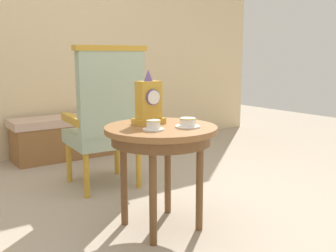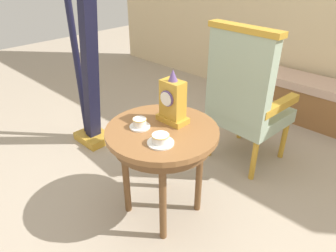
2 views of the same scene
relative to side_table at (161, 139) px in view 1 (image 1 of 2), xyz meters
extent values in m
plane|color=tan|center=(-0.02, 0.05, -0.57)|extent=(10.00, 10.00, 0.00)
cube|color=beige|center=(-0.02, 2.30, 0.83)|extent=(6.00, 0.10, 2.80)
cylinder|color=brown|center=(0.00, 0.00, 0.06)|extent=(0.68, 0.68, 0.03)
cylinder|color=brown|center=(0.00, 0.00, 0.01)|extent=(0.60, 0.60, 0.07)
cylinder|color=brown|center=(0.17, 0.17, -0.26)|extent=(0.04, 0.04, 0.61)
cylinder|color=brown|center=(-0.17, 0.17, -0.26)|extent=(0.04, 0.04, 0.61)
cylinder|color=brown|center=(-0.17, -0.17, -0.26)|extent=(0.04, 0.04, 0.61)
cylinder|color=brown|center=(0.17, -0.17, -0.26)|extent=(0.04, 0.04, 0.61)
cylinder|color=white|center=(-0.11, -0.08, 0.08)|extent=(0.12, 0.12, 0.01)
cylinder|color=white|center=(-0.11, -0.08, 0.11)|extent=(0.08, 0.08, 0.05)
torus|color=gold|center=(-0.11, -0.08, 0.14)|extent=(0.08, 0.08, 0.00)
cylinder|color=white|center=(0.11, -0.12, 0.08)|extent=(0.15, 0.15, 0.01)
cylinder|color=white|center=(0.11, -0.12, 0.11)|extent=(0.09, 0.09, 0.05)
torus|color=gold|center=(0.11, -0.12, 0.13)|extent=(0.10, 0.10, 0.00)
cube|color=gold|center=(-0.02, 0.11, 0.10)|extent=(0.19, 0.11, 0.04)
cube|color=gold|center=(-0.02, 0.11, 0.23)|extent=(0.14, 0.09, 0.23)
cylinder|color=#664C8C|center=(-0.02, 0.06, 0.25)|extent=(0.10, 0.01, 0.10)
cylinder|color=white|center=(-0.02, 0.05, 0.25)|extent=(0.08, 0.00, 0.08)
cone|color=#664C8C|center=(-0.02, 0.11, 0.38)|extent=(0.06, 0.06, 0.07)
cube|color=#9EB299|center=(0.06, 0.96, -0.16)|extent=(0.56, 0.56, 0.11)
cube|color=#9EB299|center=(0.05, 0.74, 0.21)|extent=(0.53, 0.13, 0.64)
cube|color=gold|center=(0.05, 0.74, 0.55)|extent=(0.57, 0.14, 0.04)
cube|color=gold|center=(0.29, 0.94, 0.00)|extent=(0.10, 0.47, 0.06)
cube|color=gold|center=(-0.17, 0.97, 0.00)|extent=(0.10, 0.47, 0.06)
cylinder|color=gold|center=(0.30, 1.16, -0.39)|extent=(0.04, 0.04, 0.35)
cylinder|color=gold|center=(-0.14, 1.19, -0.39)|extent=(0.04, 0.04, 0.35)
cylinder|color=gold|center=(0.27, 0.72, -0.39)|extent=(0.04, 0.04, 0.35)
cylinder|color=gold|center=(-0.17, 0.75, -0.39)|extent=(0.04, 0.04, 0.35)
cube|color=#CCA893|center=(0.13, 2.00, -0.17)|extent=(1.10, 0.40, 0.08)
cube|color=brown|center=(0.13, 2.00, -0.39)|extent=(1.05, 0.38, 0.36)
camera|label=1|loc=(-1.29, -1.90, 0.49)|focal=41.51mm
camera|label=2|loc=(1.12, -1.11, 0.99)|focal=32.78mm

